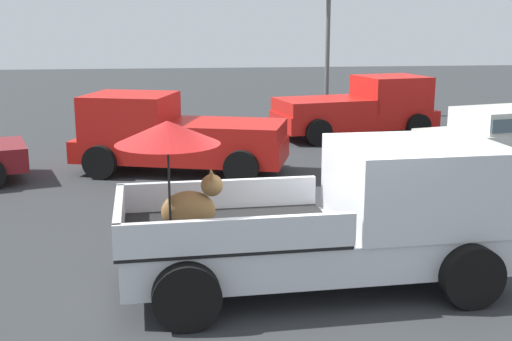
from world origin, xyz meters
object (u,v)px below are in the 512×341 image
at_px(pickup_truck_far, 172,135).
at_px(motel_sign, 328,15).
at_px(parked_sedan_near, 504,132).
at_px(pickup_truck_main, 343,214).
at_px(pickup_truck_red, 361,108).

distance_m(pickup_truck_far, motel_sign, 10.67).
bearing_deg(parked_sedan_near, motel_sign, 93.51).
bearing_deg(pickup_truck_main, motel_sign, 74.84).
height_order(parked_sedan_near, motel_sign, motel_sign).
bearing_deg(parked_sedan_near, pickup_truck_far, 168.01).
height_order(pickup_truck_red, pickup_truck_far, same).
height_order(pickup_truck_red, parked_sedan_near, pickup_truck_red).
bearing_deg(motel_sign, pickup_truck_main, -102.36).
relative_size(pickup_truck_main, pickup_truck_red, 1.01).
relative_size(pickup_truck_main, parked_sedan_near, 1.12).
xyz_separation_m(pickup_truck_red, parked_sedan_near, (2.56, -3.84, -0.13)).
xyz_separation_m(pickup_truck_far, motel_sign, (5.65, 8.63, 2.75)).
xyz_separation_m(pickup_truck_red, pickup_truck_far, (-5.64, -4.02, 0.00)).
bearing_deg(pickup_truck_red, motel_sign, 78.21).
relative_size(pickup_truck_red, motel_sign, 0.98).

